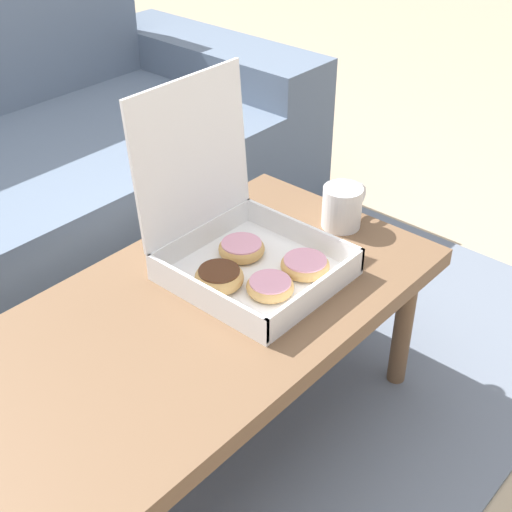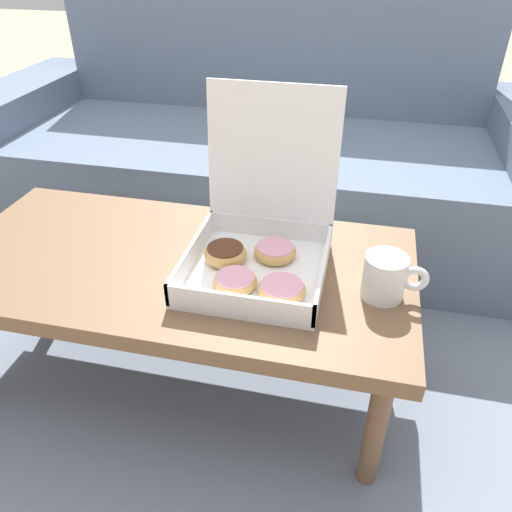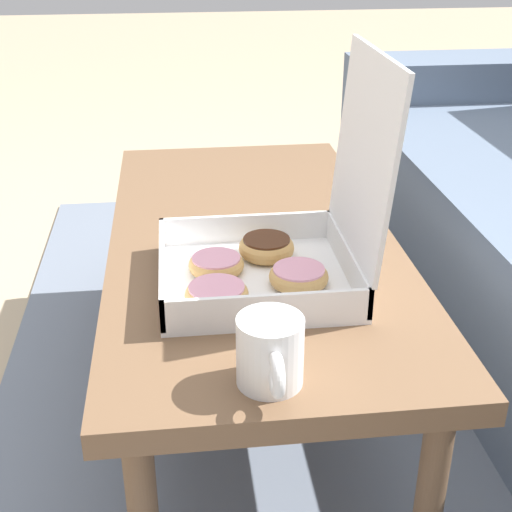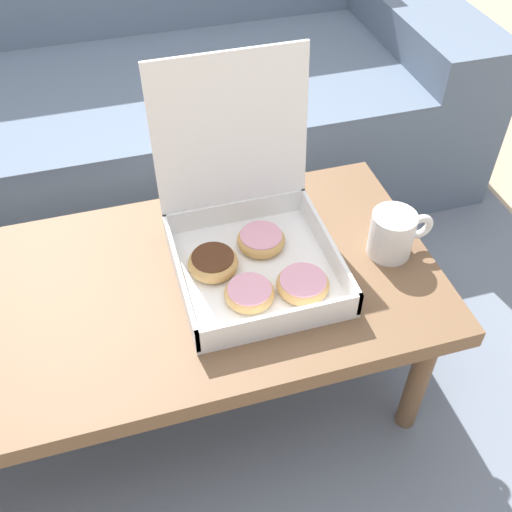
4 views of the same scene
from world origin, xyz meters
name	(u,v)px [view 3 (image 3 of 4)]	position (x,y,z in m)	size (l,w,h in m)	color
ground_plane	(287,393)	(0.00, 0.00, 0.00)	(12.00, 12.00, 0.00)	tan
area_rug	(420,381)	(0.00, 0.30, 0.01)	(2.28, 1.85, 0.01)	slate
coffee_table	(252,253)	(0.00, -0.08, 0.35)	(1.10, 0.54, 0.39)	brown
pastry_box	(276,247)	(0.19, -0.06, 0.45)	(0.31, 0.35, 0.38)	white
coffee_mug	(270,353)	(0.47, -0.11, 0.43)	(0.13, 0.09, 0.10)	white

